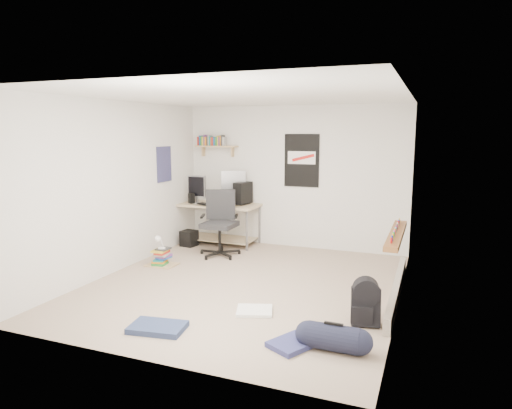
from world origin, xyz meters
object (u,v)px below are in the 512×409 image
(backpack, at_px, (366,307))
(duffel_bag, at_px, (333,336))
(office_chair, at_px, (220,227))
(book_stack, at_px, (162,256))
(desk, at_px, (214,224))

(backpack, xyz_separation_m, duffel_bag, (-0.20, -0.71, -0.06))
(office_chair, distance_m, backpack, 3.29)
(backpack, relative_size, book_stack, 0.89)
(office_chair, bearing_deg, duffel_bag, -66.90)
(desk, bearing_deg, backpack, -17.61)
(office_chair, distance_m, duffel_bag, 3.62)
(office_chair, xyz_separation_m, book_stack, (-0.60, -0.83, -0.34))
(office_chair, distance_m, book_stack, 1.08)
(backpack, bearing_deg, desk, 127.22)
(desk, height_order, book_stack, desk)
(desk, relative_size, backpack, 4.16)
(duffel_bag, bearing_deg, desk, 131.74)
(office_chair, xyz_separation_m, backpack, (2.66, -1.91, -0.29))
(duffel_bag, bearing_deg, office_chair, 133.84)
(desk, relative_size, duffel_bag, 3.37)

